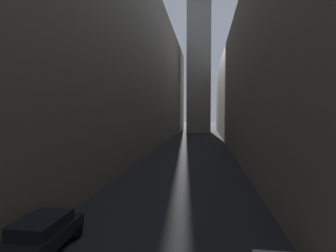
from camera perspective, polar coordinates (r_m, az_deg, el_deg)
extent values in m
plane|color=#232326|center=(40.50, 4.84, -5.16)|extent=(264.00, 264.00, 0.00)
cube|color=#756B5B|center=(44.76, -10.36, 11.48)|extent=(12.31, 108.00, 24.82)
cube|color=gray|center=(43.49, 21.51, 7.20)|extent=(13.53, 108.00, 18.17)
cube|color=gray|center=(84.04, 6.32, 16.75)|extent=(6.71, 6.71, 52.09)
cube|color=black|center=(12.66, -24.66, -20.15)|extent=(1.66, 4.34, 0.58)
cube|color=black|center=(12.62, -24.22, -17.64)|extent=(1.52, 2.38, 0.48)
cylinder|color=black|center=(14.33, -24.27, -18.63)|extent=(0.22, 0.63, 0.63)
cylinder|color=black|center=(13.58, -17.95, -19.75)|extent=(0.22, 0.63, 0.63)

